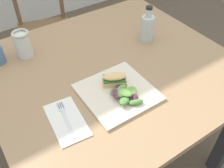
{
  "coord_description": "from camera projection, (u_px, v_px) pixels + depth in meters",
  "views": [
    {
      "loc": [
        -0.56,
        -0.85,
        1.49
      ],
      "look_at": [
        -0.13,
        -0.21,
        0.76
      ],
      "focal_mm": 41.04,
      "sensor_mm": 36.0,
      "label": 1
    }
  ],
  "objects": [
    {
      "name": "plate_lunch",
      "position": [
        117.0,
        92.0,
        1.05
      ],
      "size": [
        0.28,
        0.28,
        0.01
      ],
      "primitive_type": "cube",
      "color": "beige",
      "rests_on": "dining_table"
    },
    {
      "name": "mason_jar_iced_tea",
      "position": [
        23.0,
        45.0,
        1.2
      ],
      "size": [
        0.08,
        0.08,
        0.13
      ],
      "color": "gold",
      "rests_on": "dining_table"
    },
    {
      "name": "fork_on_napkin",
      "position": [
        65.0,
        116.0,
        0.96
      ],
      "size": [
        0.05,
        0.19,
        0.0
      ],
      "color": "silver",
      "rests_on": "napkin_folded"
    },
    {
      "name": "ground_plane",
      "position": [
        110.0,
        140.0,
        1.77
      ],
      "size": [
        8.84,
        8.84,
        0.0
      ],
      "primitive_type": "plane",
      "color": "brown"
    },
    {
      "name": "dining_table",
      "position": [
        112.0,
        85.0,
        1.27
      ],
      "size": [
        1.11,
        1.01,
        0.74
      ],
      "color": "#997551",
      "rests_on": "ground"
    },
    {
      "name": "sandwich_half_front",
      "position": [
        114.0,
        79.0,
        1.06
      ],
      "size": [
        0.11,
        0.09,
        0.06
      ],
      "color": "#DBB270",
      "rests_on": "plate_lunch"
    },
    {
      "name": "salad_mixed_greens",
      "position": [
        125.0,
        93.0,
        1.02
      ],
      "size": [
        0.12,
        0.14,
        0.03
      ],
      "color": "#6B9E47",
      "rests_on": "plate_lunch"
    },
    {
      "name": "napkin_folded",
      "position": [
        67.0,
        120.0,
        0.95
      ],
      "size": [
        0.14,
        0.23,
        0.0
      ],
      "primitive_type": "cube",
      "rotation": [
        0.0,
        0.0,
        -0.1
      ],
      "color": "silver",
      "rests_on": "dining_table"
    },
    {
      "name": "chair_wooden_far",
      "position": [
        45.0,
        29.0,
        1.97
      ],
      "size": [
        0.49,
        0.49,
        0.87
      ],
      "color": "brown",
      "rests_on": "ground"
    },
    {
      "name": "bottle_cold_brew",
      "position": [
        147.0,
        29.0,
        1.3
      ],
      "size": [
        0.07,
        0.07,
        0.19
      ],
      "color": "black",
      "rests_on": "dining_table"
    }
  ]
}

